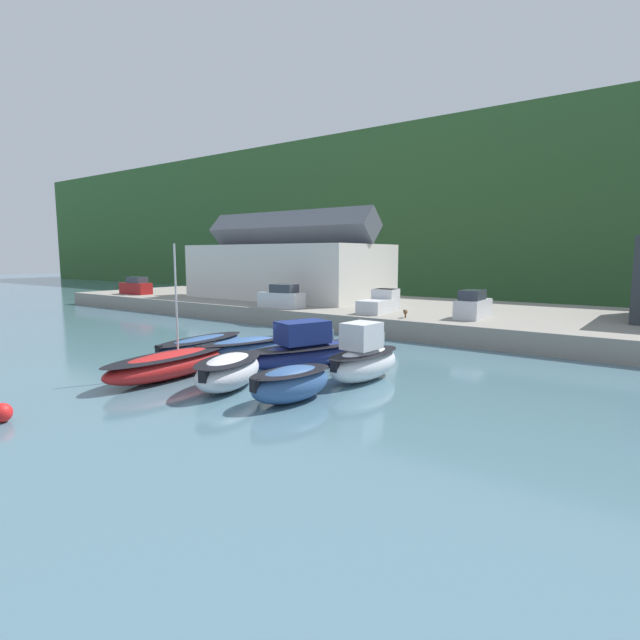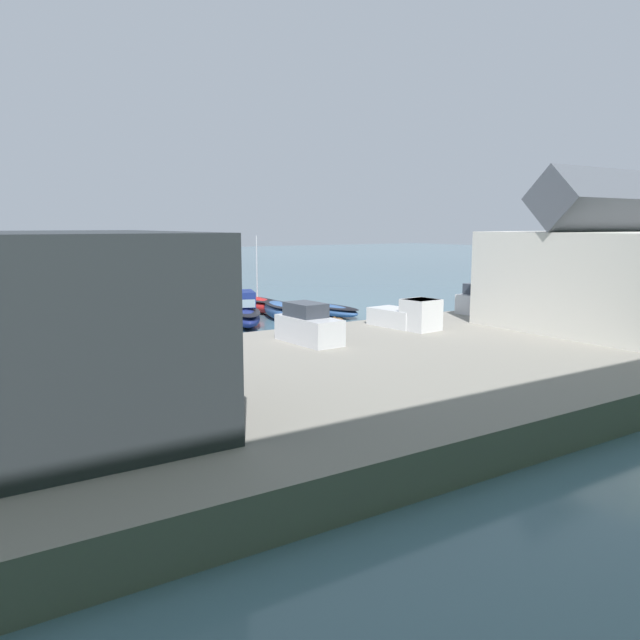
# 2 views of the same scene
# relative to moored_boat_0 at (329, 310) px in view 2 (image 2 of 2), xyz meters

# --- Properties ---
(ground_plane) EXTENTS (320.00, 320.00, 0.00)m
(ground_plane) POSITION_rel_moored_boat_0_xyz_m (7.10, 0.23, -0.52)
(ground_plane) COLOR slate
(quay_promenade) EXTENTS (90.63, 20.52, 1.50)m
(quay_promenade) POSITION_rel_moored_boat_0_xyz_m (7.10, 21.86, 0.23)
(quay_promenade) COLOR gray
(quay_promenade) RESTS_ON ground_plane
(moored_boat_0) EXTENTS (3.01, 7.66, 0.96)m
(moored_boat_0) POSITION_rel_moored_boat_0_xyz_m (0.00, 0.00, 0.00)
(moored_boat_0) COLOR #33568E
(moored_boat_0) RESTS_ON ground_plane
(moored_boat_1) EXTENTS (3.47, 6.64, 1.47)m
(moored_boat_1) POSITION_rel_moored_boat_0_xyz_m (4.68, -0.62, 0.26)
(moored_boat_1) COLOR #33568E
(moored_boat_1) RESTS_ON ground_plane
(moored_boat_2) EXTENTS (4.96, 8.55, 2.65)m
(moored_boat_2) POSITION_rel_moored_boat_0_xyz_m (8.49, 0.55, 0.45)
(moored_boat_2) COLOR navy
(moored_boat_2) RESTS_ON ground_plane
(moored_boat_3) EXTENTS (2.35, 5.30, 2.98)m
(moored_boat_3) POSITION_rel_moored_boat_0_xyz_m (12.65, -0.22, 0.59)
(moored_boat_3) COLOR white
(moored_boat_3) RESTS_ON ground_plane
(moored_boat_4) EXTENTS (2.76, 7.90, 6.89)m
(moored_boat_4) POSITION_rel_moored_boat_0_xyz_m (4.33, -5.69, 0.22)
(moored_boat_4) COLOR red
(moored_boat_4) RESTS_ON ground_plane
(moored_boat_5) EXTENTS (3.81, 5.36, 1.66)m
(moored_boat_5) POSITION_rel_moored_boat_0_xyz_m (8.37, -5.41, 0.35)
(moored_boat_5) COLOR silver
(moored_boat_5) RESTS_ON ground_plane
(moored_boat_6) EXTENTS (2.63, 4.44, 1.56)m
(moored_boat_6) POSITION_rel_moored_boat_0_xyz_m (12.04, -5.24, 0.30)
(moored_boat_6) COLOR #33568E
(moored_boat_6) RESTS_ON ground_plane
(parked_car_2) EXTENTS (2.00, 4.28, 2.16)m
(parked_car_2) POSITION_rel_moored_boat_0_xyz_m (12.35, 16.37, 1.89)
(parked_car_2) COLOR silver
(parked_car_2) RESTS_ON quay_promenade
(parked_car_3) EXTENTS (4.35, 2.18, 2.16)m
(parked_car_3) POSITION_rel_moored_boat_0_xyz_m (-4.49, 13.45, 1.89)
(parked_car_3) COLOR silver
(parked_car_3) RESTS_ON quay_promenade
(pickup_truck_0) EXTENTS (2.36, 4.88, 1.90)m
(pickup_truck_0) POSITION_rel_moored_boat_0_xyz_m (4.62, 15.77, 1.80)
(pickup_truck_0) COLOR silver
(pickup_truck_0) RESTS_ON quay_promenade
(dog_on_quay) EXTENTS (0.51, 0.88, 0.68)m
(dog_on_quay) POSITION_rel_moored_boat_0_xyz_m (8.19, 13.26, 1.43)
(dog_on_quay) COLOR brown
(dog_on_quay) RESTS_ON quay_promenade
(mooring_buoy_0) EXTENTS (0.74, 0.74, 0.74)m
(mooring_buoy_0) POSITION_rel_moored_boat_0_xyz_m (4.91, -13.79, -0.15)
(mooring_buoy_0) COLOR red
(mooring_buoy_0) RESTS_ON ground_plane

